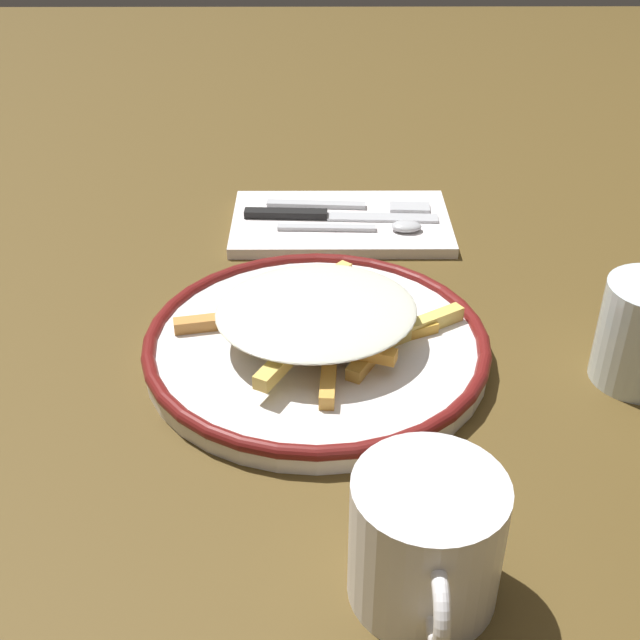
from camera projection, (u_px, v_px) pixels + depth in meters
ground_plane at (320, 356)px, 0.70m from camera, size 2.60×2.60×0.00m
plate at (320, 345)px, 0.69m from camera, size 0.29×0.29×0.02m
fries_heap at (324, 317)px, 0.68m from camera, size 0.21×0.25×0.04m
napkin at (344, 223)px, 0.90m from camera, size 0.14×0.24×0.01m
fork at (354, 205)px, 0.92m from camera, size 0.03×0.18×0.00m
knife at (326, 215)px, 0.89m from camera, size 0.03×0.21×0.01m
spoon at (378, 227)px, 0.87m from camera, size 0.02×0.15×0.01m
coffee_mug at (431, 541)px, 0.47m from camera, size 0.12×0.09×0.09m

